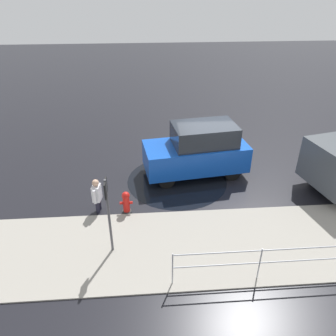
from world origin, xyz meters
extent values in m
plane|color=black|center=(0.00, 0.00, 0.00)|extent=(60.00, 60.00, 0.00)
cube|color=gray|center=(0.00, 4.20, 0.02)|extent=(24.00, 3.20, 0.04)
cube|color=blue|center=(0.66, 0.17, 0.79)|extent=(4.09, 2.21, 0.99)
cube|color=#1E232B|center=(0.35, 0.13, 1.67)|extent=(2.52, 1.79, 0.77)
cylinder|color=black|center=(1.84, 1.05, 0.30)|extent=(0.62, 0.30, 0.60)
cylinder|color=black|center=(2.03, -0.37, 0.30)|extent=(0.62, 0.30, 0.60)
cylinder|color=black|center=(-0.71, 0.70, 0.30)|extent=(0.62, 0.30, 0.60)
cylinder|color=black|center=(-0.52, -0.71, 0.30)|extent=(0.62, 0.30, 0.60)
cylinder|color=black|center=(-4.16, 0.94, 0.40)|extent=(0.84, 0.45, 0.80)
cylinder|color=red|center=(3.26, 2.46, 0.31)|extent=(0.22, 0.22, 0.62)
sphere|color=red|center=(3.26, 2.46, 0.67)|extent=(0.26, 0.26, 0.26)
cylinder|color=red|center=(3.10, 2.46, 0.38)|extent=(0.10, 0.09, 0.09)
cylinder|color=red|center=(3.42, 2.46, 0.38)|extent=(0.10, 0.09, 0.09)
cylinder|color=#2D2D2D|center=(3.26, 2.46, 0.03)|extent=(0.31, 0.31, 0.06)
cube|color=silver|center=(4.20, 2.30, 0.73)|extent=(0.30, 0.39, 0.55)
sphere|color=tan|center=(4.20, 2.30, 1.11)|extent=(0.22, 0.22, 0.22)
cylinder|color=#1E1E2D|center=(4.19, 2.21, 0.23)|extent=(0.13, 0.13, 0.45)
cylinder|color=#1E1E2D|center=(4.22, 2.39, 0.23)|extent=(0.13, 0.13, 0.45)
cylinder|color=silver|center=(4.16, 2.07, 0.73)|extent=(0.09, 0.09, 0.50)
cylinder|color=silver|center=(4.24, 2.54, 0.73)|extent=(0.09, 0.09, 0.50)
cylinder|color=#B7BABF|center=(-0.19, 5.51, 0.53)|extent=(0.04, 0.04, 1.05)
cylinder|color=#B7BABF|center=(2.01, 5.51, 0.53)|extent=(0.04, 0.04, 1.05)
cylinder|color=#4C4C51|center=(3.61, 4.21, 1.20)|extent=(0.07, 0.07, 2.40)
cube|color=black|center=(3.61, 4.21, 2.15)|extent=(0.04, 0.44, 0.44)
cylinder|color=black|center=(1.41, 0.62, 0.00)|extent=(3.81, 3.81, 0.01)
camera|label=1|loc=(2.55, 11.21, 6.78)|focal=35.00mm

